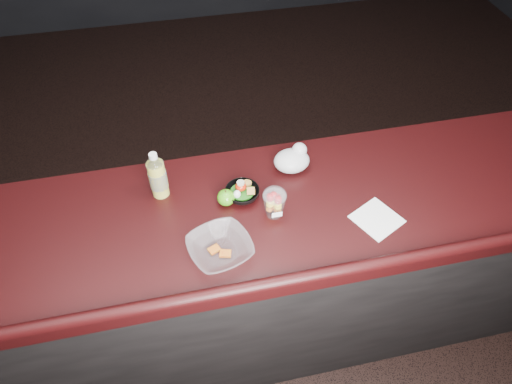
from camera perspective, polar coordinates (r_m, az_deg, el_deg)
The scene contains 10 objects.
ground at distance 2.55m, azimuth 1.25°, elevation -22.48°, with size 8.00×8.00×0.00m, color black.
room_shell at distance 1.04m, azimuth 2.92°, elevation 14.65°, with size 8.00×8.00×8.00m.
counter at distance 2.21m, azimuth -0.30°, elevation -10.74°, with size 4.06×0.71×1.02m.
lemonade_bottle at distance 1.83m, azimuth -12.17°, elevation 1.76°, with size 0.07×0.07×0.22m.
fruit_cup at distance 1.74m, azimuth 2.32°, elevation -1.28°, with size 0.09×0.09×0.13m.
green_apple at distance 1.80m, azimuth -3.77°, elevation -0.69°, with size 0.07×0.07×0.07m.
plastic_bag at distance 1.93m, azimuth 4.61°, elevation 4.09°, with size 0.15×0.13×0.11m.
snack_bowl at distance 1.83m, azimuth -1.76°, elevation -0.07°, with size 0.17×0.17×0.08m.
takeout_bowl at distance 1.66m, azimuth -4.51°, elevation -7.03°, with size 0.28×0.28×0.06m.
paper_napkin at distance 1.83m, azimuth 14.86°, elevation -3.27°, with size 0.16×0.16×0.00m, color white.
Camera 1 is at (-0.23, -0.84, 2.39)m, focal length 32.00 mm.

